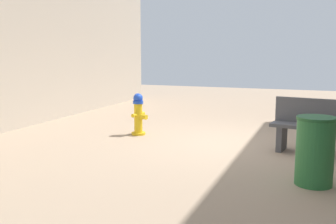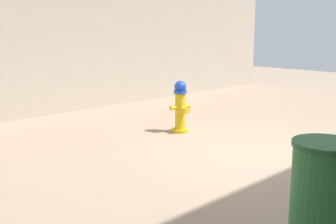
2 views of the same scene
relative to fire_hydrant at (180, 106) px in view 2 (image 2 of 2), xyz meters
name	(u,v)px [view 2 (image 2 of 2)]	position (x,y,z in m)	size (l,w,h in m)	color
ground_plane	(284,160)	(-2.08, 0.11, -0.44)	(23.40, 23.40, 0.00)	tan
fire_hydrant	(180,106)	(0.00, 0.00, 0.00)	(0.37, 0.40, 0.89)	gold
trash_bin	(323,199)	(-3.55, 2.05, 0.02)	(0.51, 0.51, 0.92)	#266633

